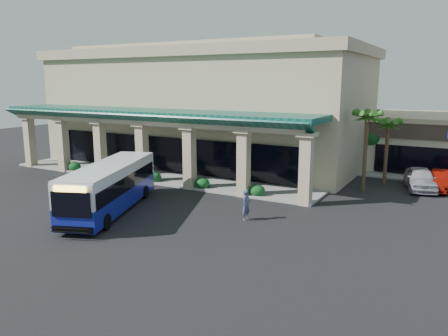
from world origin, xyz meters
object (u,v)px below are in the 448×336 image
Objects in this scene: pedestrian at (246,205)px; car_silver at (420,179)px; car_white at (442,180)px; transit_bus at (111,188)px.

car_silver is at bearing -26.34° from pedestrian.
pedestrian is at bearing -116.94° from car_white.
car_silver is (16.24, 15.35, -0.64)m from transit_bus.
car_silver is at bearing -150.75° from car_white.
transit_bus reaches higher than car_white.
car_white is at bearing 7.12° from car_silver.
car_silver is 1.08× the size of car_white.
car_silver reaches higher than car_white.
transit_bus is at bearing 112.43° from pedestrian.
pedestrian is 16.49m from car_white.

